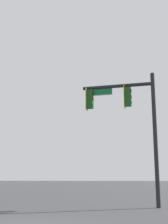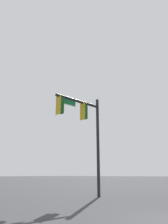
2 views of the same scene
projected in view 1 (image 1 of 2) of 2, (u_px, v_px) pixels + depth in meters
name	position (u px, v px, depth m)	size (l,w,h in m)	color
signal_pole_near	(129.00, 112.00, 17.43)	(4.10, 0.86, 7.28)	black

